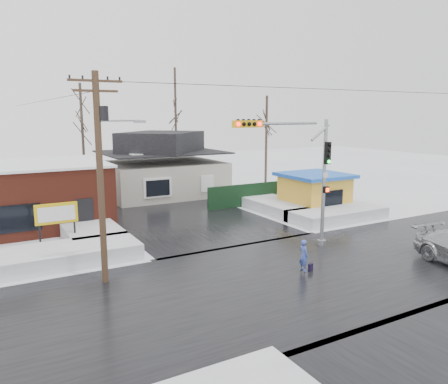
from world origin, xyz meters
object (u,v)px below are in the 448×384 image
pedestrian (304,256)px  traffic_signal (302,167)px  marquee_sign (56,215)px  utility_pole (101,166)px  kiosk (314,192)px

pedestrian → traffic_signal: bearing=-35.3°
marquee_sign → traffic_signal: bearing=-29.7°
utility_pole → kiosk: size_ratio=1.96×
traffic_signal → utility_pole: 10.39m
utility_pole → pedestrian: utility_pole is taller
marquee_sign → kiosk: bearing=1.6°
traffic_signal → kiosk: 10.43m
marquee_sign → kiosk: 18.51m
marquee_sign → utility_pole: bearing=-79.9°
pedestrian → marquee_sign: bearing=46.9°
traffic_signal → marquee_sign: traffic_signal is taller
marquee_sign → pedestrian: marquee_sign is taller
traffic_signal → kiosk: (7.07, 7.03, -3.08)m
kiosk → utility_pole: bearing=-159.6°
traffic_signal → marquee_sign: (-11.43, 6.53, -2.62)m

